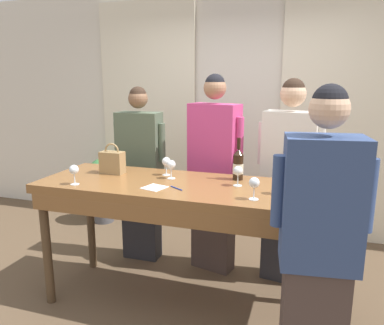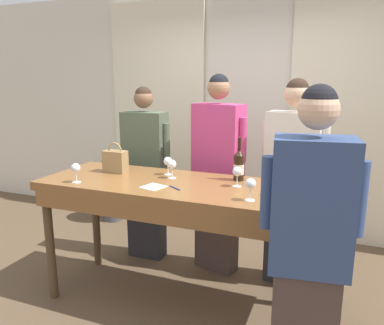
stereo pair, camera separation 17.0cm
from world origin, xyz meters
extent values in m
plane|color=brown|center=(0.00, 0.00, 0.00)|extent=(18.00, 18.00, 0.00)
cube|color=silver|center=(0.00, 1.80, 1.40)|extent=(12.00, 0.06, 2.80)
cube|color=#EFE5C6|center=(-1.11, 1.74, 1.34)|extent=(1.23, 0.03, 2.69)
cube|color=#EFE5C6|center=(1.11, 1.74, 1.34)|extent=(1.23, 0.03, 2.69)
cube|color=brown|center=(0.00, 0.00, 0.98)|extent=(2.32, 0.77, 0.07)
cube|color=brown|center=(0.00, -0.37, 0.88)|extent=(2.23, 0.03, 0.12)
cylinder|color=#4C3823|center=(-1.09, -0.31, 0.47)|extent=(0.07, 0.07, 0.94)
cylinder|color=#4C3823|center=(1.09, -0.31, 0.47)|extent=(0.07, 0.07, 0.94)
cylinder|color=#4C3823|center=(-1.09, 0.31, 0.47)|extent=(0.07, 0.07, 0.94)
cylinder|color=#4C3823|center=(1.09, 0.31, 0.47)|extent=(0.07, 0.07, 0.94)
cylinder|color=black|center=(0.32, 0.24, 1.11)|extent=(0.08, 0.08, 0.20)
cone|color=black|center=(0.32, 0.24, 1.23)|extent=(0.08, 0.08, 0.04)
cylinder|color=black|center=(0.32, 0.24, 1.30)|extent=(0.03, 0.03, 0.09)
cylinder|color=beige|center=(0.32, 0.24, 1.10)|extent=(0.08, 0.08, 0.08)
cube|color=#997A4C|center=(-0.71, 0.12, 1.10)|extent=(0.19, 0.11, 0.18)
torus|color=#997A4C|center=(-0.71, 0.12, 1.20)|extent=(0.13, 0.01, 0.13)
cylinder|color=white|center=(0.36, 0.07, 1.01)|extent=(0.07, 0.07, 0.00)
cylinder|color=white|center=(0.36, 0.07, 1.05)|extent=(0.01, 0.01, 0.08)
sphere|color=white|center=(0.36, 0.07, 1.13)|extent=(0.07, 0.07, 0.07)
sphere|color=maroon|center=(0.36, 0.07, 1.12)|extent=(0.05, 0.05, 0.05)
cylinder|color=white|center=(0.52, -0.22, 1.01)|extent=(0.07, 0.07, 0.00)
cylinder|color=white|center=(0.52, -0.22, 1.05)|extent=(0.01, 0.01, 0.08)
sphere|color=white|center=(0.52, -0.22, 1.13)|extent=(0.07, 0.07, 0.07)
cylinder|color=white|center=(-0.81, -0.27, 1.01)|extent=(0.07, 0.07, 0.00)
cylinder|color=white|center=(-0.81, -0.27, 1.05)|extent=(0.01, 0.01, 0.08)
sphere|color=white|center=(-0.81, -0.27, 1.13)|extent=(0.07, 0.07, 0.07)
sphere|color=maroon|center=(-0.81, -0.27, 1.12)|extent=(0.05, 0.05, 0.05)
cylinder|color=white|center=(0.74, 0.01, 1.01)|extent=(0.07, 0.07, 0.00)
cylinder|color=white|center=(0.74, 0.01, 1.05)|extent=(0.01, 0.01, 0.08)
sphere|color=white|center=(0.74, 0.01, 1.13)|extent=(0.07, 0.07, 0.07)
cylinder|color=white|center=(-0.26, 0.20, 1.01)|extent=(0.07, 0.07, 0.00)
cylinder|color=white|center=(-0.26, 0.20, 1.05)|extent=(0.01, 0.01, 0.08)
sphere|color=white|center=(-0.26, 0.20, 1.13)|extent=(0.07, 0.07, 0.07)
sphere|color=maroon|center=(-0.26, 0.20, 1.12)|extent=(0.05, 0.05, 0.05)
cylinder|color=white|center=(0.67, -0.05, 1.01)|extent=(0.07, 0.07, 0.00)
cylinder|color=white|center=(0.67, -0.05, 1.05)|extent=(0.01, 0.01, 0.08)
sphere|color=white|center=(0.67, -0.05, 1.13)|extent=(0.07, 0.07, 0.07)
cylinder|color=white|center=(-0.18, 0.11, 1.01)|extent=(0.07, 0.07, 0.00)
cylinder|color=white|center=(-0.18, 0.11, 1.05)|extent=(0.01, 0.01, 0.08)
sphere|color=white|center=(-0.18, 0.11, 1.13)|extent=(0.07, 0.07, 0.07)
cube|color=white|center=(-0.21, -0.17, 1.01)|extent=(0.19, 0.19, 0.00)
cylinder|color=#193399|center=(-0.05, -0.14, 1.01)|extent=(0.12, 0.08, 0.01)
cube|color=#28282D|center=(-0.72, 0.65, 0.41)|extent=(0.36, 0.18, 0.82)
cube|color=#4C5B47|center=(-0.72, 0.65, 1.15)|extent=(0.42, 0.21, 0.65)
sphere|color=brown|center=(-0.72, 0.65, 1.60)|extent=(0.18, 0.18, 0.18)
sphere|color=#332319|center=(-0.72, 0.65, 1.63)|extent=(0.16, 0.16, 0.16)
cylinder|color=#4C5B47|center=(-0.49, 0.65, 1.20)|extent=(0.07, 0.07, 0.36)
cylinder|color=#4C5B47|center=(-0.95, 0.65, 1.20)|extent=(0.07, 0.07, 0.36)
cube|color=#473833|center=(0.02, 0.65, 0.44)|extent=(0.42, 0.26, 0.88)
cube|color=#C63D7A|center=(0.02, 0.65, 1.22)|extent=(0.49, 0.31, 0.69)
sphere|color=#9E7051|center=(0.02, 0.65, 1.71)|extent=(0.20, 0.20, 0.20)
sphere|color=black|center=(0.02, 0.65, 1.74)|extent=(0.18, 0.18, 0.18)
cylinder|color=#C63D7A|center=(0.26, 0.59, 1.27)|extent=(0.09, 0.09, 0.38)
cylinder|color=#C63D7A|center=(-0.22, 0.71, 1.27)|extent=(0.09, 0.09, 0.38)
cube|color=#28282D|center=(0.69, 0.65, 0.42)|extent=(0.40, 0.25, 0.85)
cube|color=silver|center=(0.69, 0.65, 1.18)|extent=(0.48, 0.30, 0.67)
sphere|color=#DBAD89|center=(0.69, 0.65, 1.66)|extent=(0.21, 0.21, 0.21)
sphere|color=#332319|center=(0.69, 0.65, 1.70)|extent=(0.19, 0.19, 0.19)
cylinder|color=silver|center=(0.93, 0.61, 1.23)|extent=(0.08, 0.08, 0.37)
cylinder|color=silver|center=(0.45, 0.69, 1.23)|extent=(0.08, 0.08, 0.37)
cube|color=#334775|center=(0.92, -0.68, 1.18)|extent=(0.41, 0.30, 0.67)
sphere|color=#DBAD89|center=(0.92, -0.68, 1.65)|extent=(0.19, 0.19, 0.19)
sphere|color=black|center=(0.92, -0.68, 1.68)|extent=(0.17, 0.17, 0.17)
cylinder|color=#334775|center=(0.71, -0.71, 1.23)|extent=(0.08, 0.08, 0.37)
cylinder|color=#334775|center=(1.14, -0.66, 1.23)|extent=(0.08, 0.08, 0.37)
cylinder|color=#4C4C51|center=(-1.60, 1.38, 0.13)|extent=(0.24, 0.24, 0.26)
ellipsoid|color=#38753D|center=(-1.60, 1.38, 0.52)|extent=(0.41, 0.41, 0.59)
camera|label=1|loc=(0.85, -2.57, 1.79)|focal=35.00mm
camera|label=2|loc=(1.01, -2.51, 1.79)|focal=35.00mm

